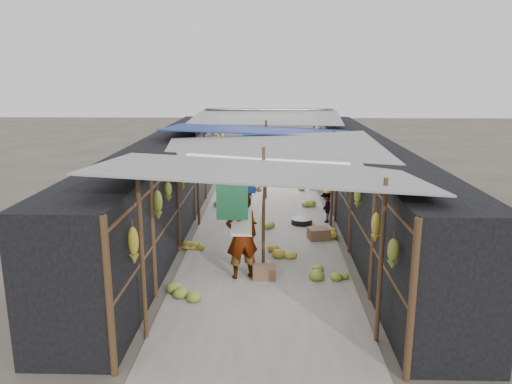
# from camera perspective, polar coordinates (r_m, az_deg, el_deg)

# --- Properties ---
(ground) EXTENTS (80.00, 80.00, 0.00)m
(ground) POSITION_cam_1_polar(r_m,az_deg,el_deg) (8.15, 0.53, -16.51)
(ground) COLOR #6B6356
(ground) RESTS_ON ground
(aisle_slab) EXTENTS (3.60, 16.00, 0.02)m
(aisle_slab) POSITION_cam_1_polar(r_m,az_deg,el_deg) (14.15, 1.03, -3.23)
(aisle_slab) COLOR #9E998E
(aisle_slab) RESTS_ON ground
(stall_left) EXTENTS (1.40, 15.00, 2.30)m
(stall_left) POSITION_cam_1_polar(r_m,az_deg,el_deg) (14.15, -9.95, 1.33)
(stall_left) COLOR black
(stall_left) RESTS_ON ground
(stall_right) EXTENTS (1.40, 15.00, 2.30)m
(stall_right) POSITION_cam_1_polar(r_m,az_deg,el_deg) (14.11, 12.08, 1.20)
(stall_right) COLOR black
(stall_right) RESTS_ON ground
(crate_near) EXTENTS (0.46, 0.37, 0.27)m
(crate_near) POSITION_cam_1_polar(r_m,az_deg,el_deg) (10.22, 0.94, -9.18)
(crate_near) COLOR #896146
(crate_near) RESTS_ON ground
(crate_mid) EXTENTS (0.57, 0.49, 0.30)m
(crate_mid) POSITION_cam_1_polar(r_m,az_deg,el_deg) (12.60, 7.16, -4.78)
(crate_mid) COLOR #896146
(crate_mid) RESTS_ON ground
(crate_back) EXTENTS (0.46, 0.41, 0.25)m
(crate_back) POSITION_cam_1_polar(r_m,az_deg,el_deg) (16.58, -2.31, -0.34)
(crate_back) COLOR #896146
(crate_back) RESTS_ON ground
(black_basin) EXTENTS (0.57, 0.57, 0.17)m
(black_basin) POSITION_cam_1_polar(r_m,az_deg,el_deg) (13.80, 5.24, -3.39)
(black_basin) COLOR black
(black_basin) RESTS_ON ground
(vendor_elderly) EXTENTS (0.75, 0.61, 1.79)m
(vendor_elderly) POSITION_cam_1_polar(r_m,az_deg,el_deg) (9.99, -1.64, -5.08)
(vendor_elderly) COLOR white
(vendor_elderly) RESTS_ON ground
(shopper_blue) EXTENTS (1.10, 1.04, 1.79)m
(shopper_blue) POSITION_cam_1_polar(r_m,az_deg,el_deg) (13.48, -0.88, -0.19)
(shopper_blue) COLOR navy
(shopper_blue) RESTS_ON ground
(vendor_seated) EXTENTS (0.36, 0.59, 0.89)m
(vendor_seated) POSITION_cam_1_polar(r_m,az_deg,el_deg) (13.95, 8.03, -1.76)
(vendor_seated) COLOR #443F3B
(vendor_seated) RESTS_ON ground
(market_canopy) EXTENTS (5.62, 15.20, 2.77)m
(market_canopy) POSITION_cam_1_polar(r_m,az_deg,el_deg) (13.99, 1.20, 6.60)
(market_canopy) COLOR brown
(market_canopy) RESTS_ON ground
(hanging_bananas) EXTENTS (3.95, 14.05, 0.81)m
(hanging_bananas) POSITION_cam_1_polar(r_m,az_deg,el_deg) (13.88, 1.23, 3.34)
(hanging_bananas) COLOR #A7952A
(hanging_bananas) RESTS_ON ground
(floor_bananas) EXTENTS (3.91, 9.96, 0.36)m
(floor_bananas) POSITION_cam_1_polar(r_m,az_deg,el_deg) (13.85, 1.39, -3.01)
(floor_bananas) COLOR olive
(floor_bananas) RESTS_ON ground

